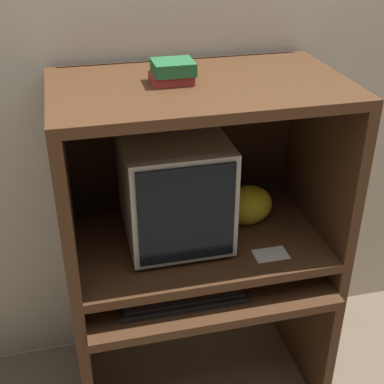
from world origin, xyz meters
TOP-DOWN VIEW (x-y plane):
  - wall_back at (0.00, 0.66)m, footprint 6.00×0.06m
  - desk_base at (0.00, 0.25)m, footprint 1.00×0.64m
  - desk_monitor_shelf at (0.00, 0.30)m, footprint 1.00×0.60m
  - hutch_upper at (0.00, 0.33)m, footprint 1.00×0.60m
  - crt_monitor at (-0.09, 0.33)m, footprint 0.37×0.44m
  - keyboard at (-0.11, 0.11)m, footprint 0.47×0.17m
  - mouse at (0.18, 0.11)m, footprint 0.07×0.05m
  - snack_bag at (0.22, 0.35)m, footprint 0.20×0.15m
  - book_stack at (-0.09, 0.31)m, footprint 0.14×0.12m
  - paper_card at (0.23, 0.12)m, footprint 0.12×0.08m

SIDE VIEW (x-z plane):
  - desk_base at x=0.00m, z-range 0.08..0.71m
  - keyboard at x=-0.11m, z-range 0.63..0.65m
  - mouse at x=0.18m, z-range 0.63..0.66m
  - desk_monitor_shelf at x=0.00m, z-range 0.66..0.79m
  - paper_card at x=0.23m, z-range 0.76..0.76m
  - snack_bag at x=0.22m, z-range 0.76..0.92m
  - crt_monitor at x=-0.09m, z-range 0.77..1.18m
  - hutch_upper at x=0.00m, z-range 0.86..1.48m
  - wall_back at x=0.00m, z-range 0.00..2.60m
  - book_stack at x=-0.09m, z-range 1.38..1.45m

